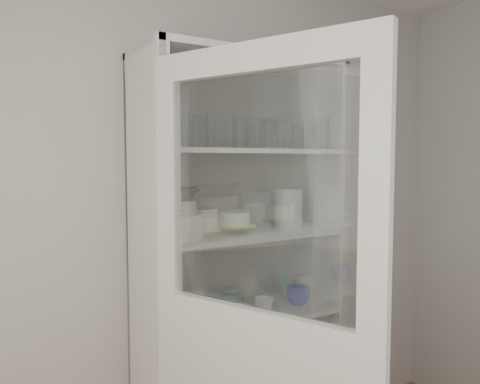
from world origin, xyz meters
TOP-DOWN VIEW (x-y plane):
  - wall_back at (0.00, 1.50)m, footprint 3.60×0.02m
  - pantry_cabinet at (0.20, 1.34)m, footprint 1.00×0.45m
  - cupboard_door at (-0.12, 0.64)m, footprint 0.40×0.84m
  - tumbler_0 at (-0.20, 1.12)m, footprint 0.07×0.07m
  - tumbler_1 at (-0.08, 1.15)m, footprint 0.08×0.08m
  - tumbler_2 at (0.14, 1.16)m, footprint 0.09×0.09m
  - tumbler_3 at (0.20, 1.14)m, footprint 0.08×0.08m
  - tumbler_4 at (0.41, 1.17)m, footprint 0.06×0.06m
  - tumbler_5 at (0.52, 1.15)m, footprint 0.08×0.08m
  - tumbler_6 at (0.61, 1.15)m, footprint 0.10×0.10m
  - tumbler_7 at (-0.21, 1.25)m, footprint 0.08×0.08m
  - tumbler_8 at (-0.08, 1.30)m, footprint 0.08×0.08m
  - tumbler_9 at (0.08, 1.24)m, footprint 0.08×0.08m
  - tumbler_10 at (0.33, 1.30)m, footprint 0.08×0.08m
  - tumbler_11 at (0.39, 1.28)m, footprint 0.09×0.09m
  - goblet_0 at (-0.21, 1.39)m, footprint 0.08×0.08m
  - goblet_1 at (0.02, 1.37)m, footprint 0.07×0.07m
  - goblet_2 at (0.47, 1.40)m, footprint 0.08×0.08m
  - goblet_3 at (0.42, 1.36)m, footprint 0.08×0.08m
  - plate_stack_front at (-0.16, 1.23)m, footprint 0.26×0.26m
  - plate_stack_back at (0.02, 1.40)m, footprint 0.23×0.23m
  - cream_bowl at (-0.16, 1.23)m, footprint 0.25×0.25m
  - terracotta_bowl at (-0.16, 1.23)m, footprint 0.28×0.28m
  - glass_platter at (0.18, 1.29)m, footprint 0.36×0.36m
  - yellow_trivet at (0.18, 1.29)m, footprint 0.20×0.20m
  - white_ramekin at (0.18, 1.29)m, footprint 0.19×0.19m
  - grey_bowl_stack at (0.48, 1.26)m, footprint 0.15×0.15m
  - mug_blue at (0.51, 1.20)m, footprint 0.16×0.16m
  - mug_teal at (0.56, 1.34)m, footprint 0.13×0.13m
  - mug_white at (0.25, 1.14)m, footprint 0.12×0.12m
  - teal_jar at (0.16, 1.31)m, footprint 0.09×0.09m
  - measuring_cups at (-0.05, 1.22)m, footprint 0.09×0.09m
  - white_canister at (-0.04, 1.31)m, footprint 0.13×0.13m
  - tin_box at (0.37, 1.27)m, footprint 0.22×0.19m
  - tumbler_12 at (0.16, 1.21)m, footprint 0.08×0.08m
  - tumbler_13 at (-0.16, 1.22)m, footprint 0.08×0.08m

SIDE VIEW (x-z plane):
  - tin_box at x=0.37m, z-range 0.46..0.52m
  - cupboard_door at x=-0.12m, z-range -0.13..1.87m
  - measuring_cups at x=-0.05m, z-range 0.86..0.90m
  - mug_teal at x=0.56m, z-range 0.86..0.95m
  - mug_white at x=0.25m, z-range 0.86..0.95m
  - mug_blue at x=0.51m, z-range 0.86..0.96m
  - teal_jar at x=0.16m, z-range 0.86..0.96m
  - white_canister at x=-0.04m, z-range 0.86..0.99m
  - pantry_cabinet at x=0.20m, z-range -0.11..1.99m
  - glass_platter at x=0.18m, z-range 1.26..1.28m
  - yellow_trivet at x=0.18m, z-range 1.28..1.29m
  - wall_back at x=0.00m, z-range 0.00..2.60m
  - plate_stack_front at x=-0.16m, z-range 1.26..1.37m
  - plate_stack_back at x=0.02m, z-range 1.26..1.37m
  - white_ramekin at x=0.18m, z-range 1.29..1.36m
  - grey_bowl_stack at x=0.48m, z-range 1.26..1.46m
  - cream_bowl at x=-0.16m, z-range 1.37..1.43m
  - terracotta_bowl at x=-0.16m, z-range 1.43..1.49m
  - tumbler_4 at x=0.41m, z-range 1.66..1.79m
  - tumbler_0 at x=-0.20m, z-range 1.66..1.79m
  - tumbler_10 at x=0.33m, z-range 1.66..1.79m
  - tumbler_7 at x=-0.21m, z-range 1.66..1.79m
  - tumbler_8 at x=-0.08m, z-range 1.66..1.79m
  - tumbler_5 at x=0.52m, z-range 1.66..1.80m
  - tumbler_3 at x=0.20m, z-range 1.66..1.80m
  - tumbler_2 at x=0.14m, z-range 1.66..1.80m
  - tumbler_1 at x=-0.08m, z-range 1.66..1.80m
  - tumbler_9 at x=0.08m, z-range 1.66..1.80m
  - tumbler_11 at x=0.39m, z-range 1.66..1.81m
  - goblet_1 at x=0.02m, z-range 1.66..1.81m
  - tumbler_13 at x=-0.16m, z-range 1.66..1.81m
  - tumbler_12 at x=0.16m, z-range 1.66..1.82m
  - tumbler_6 at x=0.61m, z-range 1.66..1.82m
  - goblet_2 at x=0.47m, z-range 1.66..1.84m
  - goblet_3 at x=0.42m, z-range 1.66..1.84m
  - goblet_0 at x=-0.21m, z-range 1.66..1.85m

